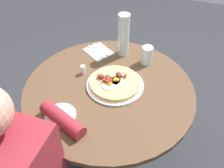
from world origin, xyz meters
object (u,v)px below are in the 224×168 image
dining_table (109,108)px  fork (101,50)px  knife (96,52)px  water_bottle (124,35)px  breakfast_pizza (115,82)px  water_glass (147,55)px  pizza_plate (115,85)px  bread_plate (61,115)px  salt_shaker (83,70)px

dining_table → fork: 0.40m
knife → water_bottle: 0.22m
breakfast_pizza → water_glass: bearing=66.0°
water_bottle → knife: bearing=-162.6°
pizza_plate → fork: pizza_plate is taller
dining_table → water_glass: bearing=63.6°
bread_plate → breakfast_pizza: bearing=58.1°
dining_table → pizza_plate: bearing=42.7°
breakfast_pizza → fork: bearing=124.2°
bread_plate → fork: bearing=91.4°
breakfast_pizza → water_bottle: 0.33m
dining_table → breakfast_pizza: 0.20m
pizza_plate → bread_plate: 0.35m
knife → fork: bearing=-90.0°
dining_table → salt_shaker: 0.28m
dining_table → water_bottle: water_bottle is taller
bread_plate → water_bottle: bearing=77.6°
breakfast_pizza → fork: 0.35m
fork → pizza_plate: bearing=157.7°
knife → water_glass: 0.34m
salt_shaker → knife: bearing=91.8°
bread_plate → water_glass: (0.30, 0.56, 0.05)m
knife → salt_shaker: size_ratio=3.24×
water_glass → fork: bearing=175.2°
breakfast_pizza → salt_shaker: 0.21m
knife → salt_shaker: salt_shaker is taller
bread_plate → water_glass: 0.63m
pizza_plate → salt_shaker: 0.22m
dining_table → bread_plate: bearing=-120.2°
bread_plate → knife: (-0.03, 0.55, 0.00)m
pizza_plate → fork: (-0.20, 0.29, 0.00)m
knife → water_glass: (0.33, 0.00, 0.05)m
bread_plate → water_bottle: (0.13, 0.60, 0.13)m
breakfast_pizza → water_bottle: (-0.05, 0.31, 0.11)m
fork → salt_shaker: 0.25m
bread_plate → water_glass: water_glass is taller
knife → water_glass: bearing=-146.3°
fork → knife: (-0.02, -0.03, 0.00)m
pizza_plate → fork: 0.35m
water_glass → salt_shaker: bearing=-145.7°
fork → water_glass: bearing=-151.7°
water_glass → bread_plate: bearing=-118.3°
bread_plate → pizza_plate: bearing=58.0°
water_glass → water_bottle: size_ratio=0.42×
breakfast_pizza → knife: size_ratio=1.56×
breakfast_pizza → water_glass: 0.29m
fork → bread_plate: bearing=124.4°
fork → water_glass: water_glass is taller
water_glass → salt_shaker: size_ratio=2.07×
dining_table → pizza_plate: size_ratio=2.97×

